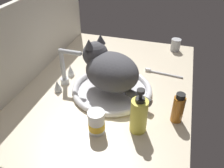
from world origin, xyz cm
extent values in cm
cube|color=beige|center=(0.00, 0.00, 1.50)|extent=(103.94, 73.22, 3.00)
cube|color=silver|center=(0.00, 37.81, 19.69)|extent=(103.94, 2.40, 39.38)
torus|color=white|center=(-4.76, -2.32, 4.29)|extent=(35.35, 35.35, 2.58)
cylinder|color=white|center=(-4.76, -2.32, 3.30)|extent=(31.48, 31.48, 0.60)
cylinder|color=silver|center=(-4.76, 20.68, 4.27)|extent=(4.00, 4.00, 2.54)
cylinder|color=silver|center=(-4.76, 20.68, 12.63)|extent=(2.00, 2.00, 14.18)
sphere|color=silver|center=(-4.76, 20.68, 19.72)|extent=(2.20, 2.20, 2.20)
cylinder|color=silver|center=(-4.76, 16.24, 19.72)|extent=(2.00, 8.87, 2.00)
sphere|color=silver|center=(-4.76, 11.81, 19.72)|extent=(2.10, 2.10, 2.10)
cylinder|color=silver|center=(-11.51, 20.68, 3.80)|extent=(3.20, 3.20, 1.60)
cone|color=silver|center=(-11.51, 20.68, 6.59)|extent=(2.88, 2.88, 3.97)
cylinder|color=silver|center=(1.99, 20.68, 3.80)|extent=(3.20, 3.20, 1.60)
cone|color=silver|center=(1.99, 20.68, 6.59)|extent=(2.88, 2.88, 3.97)
ellipsoid|color=#4C4C51|center=(-4.76, -2.32, 13.35)|extent=(28.40, 30.39, 15.54)
sphere|color=#4C4C51|center=(-0.61, 6.41, 18.10)|extent=(11.21, 11.21, 11.21)
cone|color=#4C4C51|center=(-3.65, 7.85, 24.12)|extent=(4.26, 4.26, 4.20)
cone|color=#4C4C51|center=(2.43, 4.96, 24.12)|extent=(4.26, 4.26, 4.20)
ellipsoid|color=silver|center=(1.19, 10.20, 16.98)|extent=(5.70, 5.06, 3.59)
ellipsoid|color=silver|center=(-1.13, 5.32, 12.57)|extent=(12.82, 10.82, 8.55)
cylinder|color=#4C4C51|center=(-10.88, -15.22, 7.18)|extent=(7.89, 11.89, 3.20)
cylinder|color=#B2B5BA|center=(44.12, -26.02, 6.02)|extent=(5.40, 5.40, 6.03)
cylinder|color=silver|center=(44.12, -26.02, 9.53)|extent=(5.51, 5.51, 1.00)
cylinder|color=white|center=(-29.23, -4.01, 6.52)|extent=(5.78, 5.78, 7.03)
cylinder|color=gold|center=(-29.23, -4.01, 5.95)|extent=(5.96, 5.96, 2.81)
cylinder|color=white|center=(-29.23, -4.01, 11.02)|extent=(6.07, 6.07, 1.97)
cylinder|color=#E5DB4C|center=(-24.13, -17.90, 9.60)|extent=(6.02, 6.02, 13.19)
cylinder|color=black|center=(-24.13, -17.90, 16.79)|extent=(3.31, 3.31, 1.20)
cylinder|color=black|center=(-24.13, -17.90, 18.57)|extent=(1.20, 1.20, 2.35)
cylinder|color=black|center=(-24.13, -17.90, 20.34)|extent=(2.71, 2.71, 1.20)
cylinder|color=#B2661E|center=(-15.14, -30.84, 8.32)|extent=(4.33, 4.33, 10.64)
cylinder|color=black|center=(-15.14, -30.84, 14.54)|extent=(3.25, 3.25, 1.80)
cylinder|color=silver|center=(15.74, -24.06, 3.50)|extent=(2.56, 16.12, 1.00)
cube|color=white|center=(16.65, -14.75, 4.10)|extent=(1.45, 2.70, 1.20)
camera|label=1|loc=(-84.08, -26.22, 65.24)|focal=37.30mm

